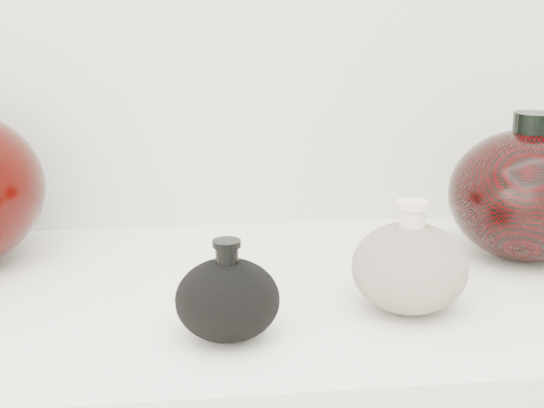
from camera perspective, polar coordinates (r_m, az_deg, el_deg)
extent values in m
cube|color=silver|center=(0.91, -1.16, -7.10)|extent=(1.20, 0.50, 0.03)
ellipsoid|color=black|center=(0.76, -3.37, -7.20)|extent=(0.14, 0.14, 0.08)
cylinder|color=black|center=(0.74, -3.42, -3.87)|extent=(0.03, 0.03, 0.02)
cylinder|color=black|center=(0.74, -3.44, -2.98)|extent=(0.04, 0.04, 0.01)
ellipsoid|color=beige|center=(0.83, 10.31, -4.74)|extent=(0.16, 0.16, 0.10)
cylinder|color=beige|center=(0.82, 10.50, -1.04)|extent=(0.03, 0.03, 0.03)
cylinder|color=beige|center=(0.81, 10.55, -0.04)|extent=(0.04, 0.04, 0.01)
ellipsoid|color=black|center=(1.03, 18.64, 0.64)|extent=(0.25, 0.25, 0.17)
cylinder|color=black|center=(1.01, 19.09, 5.63)|extent=(0.06, 0.06, 0.03)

